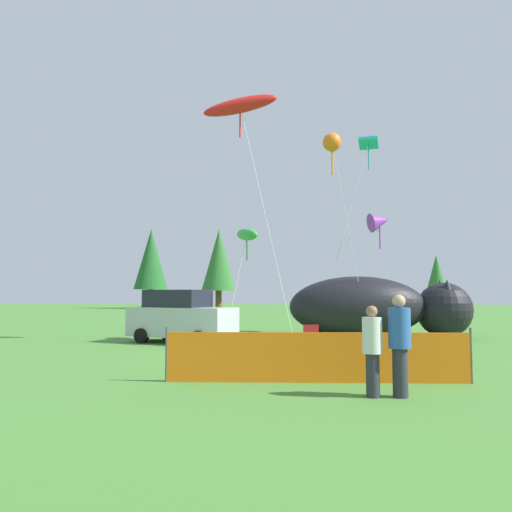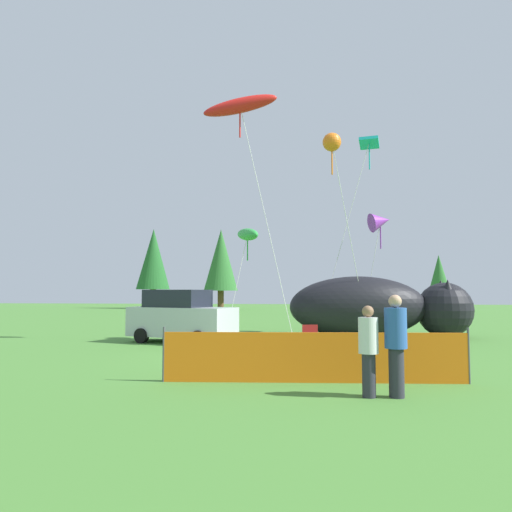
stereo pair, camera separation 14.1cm
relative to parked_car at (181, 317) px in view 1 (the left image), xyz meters
The scene contains 15 objects.
ground_plane 4.68m from the parked_car, 45.92° to the right, with size 120.00×120.00×0.00m, color #477F33.
parked_car is the anchor object (origin of this frame).
folding_chair 5.81m from the parked_car, 30.76° to the right, with size 0.64×0.64×0.91m.
inflatable_cat 8.24m from the parked_car, 20.58° to the left, with size 7.86×3.34×2.59m.
safety_fence 9.30m from the parked_car, 56.87° to the right, with size 6.57×0.56×1.18m.
spectator_in_white_shirt 11.23m from the parked_car, 54.05° to the right, with size 0.41×0.41×1.90m.
spectator_in_blue_shirt 10.98m from the parked_car, 56.34° to the right, with size 0.37×0.37×1.69m.
kite_red_lizard 8.65m from the parked_car, 13.53° to the left, with size 3.71×1.11×10.00m.
kite_purple_delta 10.63m from the parked_car, 32.56° to the left, with size 1.63×1.19×5.80m.
kite_green_fish 6.97m from the parked_car, 71.92° to the left, with size 1.73×2.64×5.22m.
kite_teal_diamond 12.22m from the parked_car, 34.32° to the left, with size 3.11×1.16×9.28m.
kite_orange_flower 8.99m from the parked_car, ahead, with size 1.90×2.20×8.20m.
horizon_tree_east 33.15m from the parked_car, 98.10° to the left, with size 3.54×3.54×8.45m.
horizon_tree_west 35.35m from the parked_car, 61.22° to the left, with size 2.28×2.28×5.45m.
horizon_tree_mid 39.00m from the parked_car, 109.96° to the left, with size 3.81×3.81×9.09m.
Camera 1 is at (1.77, -15.42, 1.96)m, focal length 35.00 mm.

